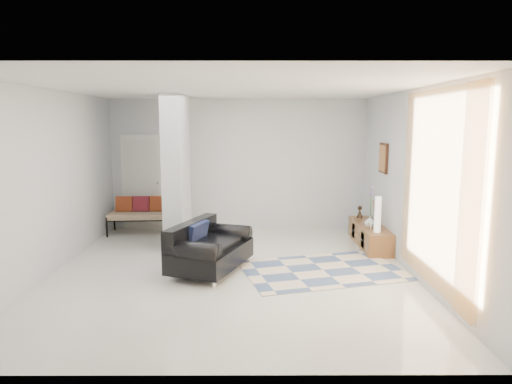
{
  "coord_description": "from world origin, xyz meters",
  "views": [
    {
      "loc": [
        0.36,
        -6.88,
        2.3
      ],
      "look_at": [
        0.38,
        0.6,
        1.15
      ],
      "focal_mm": 32.0,
      "sensor_mm": 36.0,
      "label": 1
    }
  ],
  "objects": [
    {
      "name": "floor",
      "position": [
        0.0,
        0.0,
        0.0
      ],
      "size": [
        6.0,
        6.0,
        0.0
      ],
      "primitive_type": "plane",
      "color": "beige",
      "rests_on": "ground"
    },
    {
      "name": "ceiling",
      "position": [
        0.0,
        0.0,
        2.8
      ],
      "size": [
        6.0,
        6.0,
        0.0
      ],
      "primitive_type": "plane",
      "rotation": [
        3.14,
        0.0,
        0.0
      ],
      "color": "white",
      "rests_on": "wall_back"
    },
    {
      "name": "wall_back",
      "position": [
        0.0,
        3.0,
        1.4
      ],
      "size": [
        6.0,
        0.0,
        6.0
      ],
      "primitive_type": "plane",
      "rotation": [
        1.57,
        0.0,
        0.0
      ],
      "color": "silver",
      "rests_on": "ground"
    },
    {
      "name": "wall_front",
      "position": [
        0.0,
        -3.0,
        1.4
      ],
      "size": [
        6.0,
        0.0,
        6.0
      ],
      "primitive_type": "plane",
      "rotation": [
        -1.57,
        0.0,
        0.0
      ],
      "color": "silver",
      "rests_on": "ground"
    },
    {
      "name": "wall_left",
      "position": [
        -2.75,
        0.0,
        1.4
      ],
      "size": [
        0.0,
        6.0,
        6.0
      ],
      "primitive_type": "plane",
      "rotation": [
        1.57,
        0.0,
        1.57
      ],
      "color": "silver",
      "rests_on": "ground"
    },
    {
      "name": "wall_right",
      "position": [
        2.75,
        0.0,
        1.4
      ],
      "size": [
        0.0,
        6.0,
        6.0
      ],
      "primitive_type": "plane",
      "rotation": [
        1.57,
        0.0,
        -1.57
      ],
      "color": "silver",
      "rests_on": "ground"
    },
    {
      "name": "partition_column",
      "position": [
        -1.1,
        1.6,
        1.4
      ],
      "size": [
        0.35,
        1.2,
        2.8
      ],
      "primitive_type": "cube",
      "color": "#B1B7B9",
      "rests_on": "floor"
    },
    {
      "name": "hallway_door",
      "position": [
        -2.1,
        2.96,
        1.02
      ],
      "size": [
        0.85,
        0.06,
        2.04
      ],
      "primitive_type": "cube",
      "color": "silver",
      "rests_on": "floor"
    },
    {
      "name": "curtain",
      "position": [
        2.67,
        -1.15,
        1.45
      ],
      "size": [
        0.0,
        2.55,
        2.55
      ],
      "primitive_type": "plane",
      "rotation": [
        1.57,
        0.0,
        1.57
      ],
      "color": "#FFAA43",
      "rests_on": "wall_right"
    },
    {
      "name": "wall_art",
      "position": [
        2.72,
        1.46,
        1.65
      ],
      "size": [
        0.04,
        0.45,
        0.55
      ],
      "primitive_type": "cube",
      "color": "#3A1D10",
      "rests_on": "wall_right"
    },
    {
      "name": "media_console",
      "position": [
        2.52,
        1.47,
        0.21
      ],
      "size": [
        0.45,
        1.71,
        0.8
      ],
      "color": "brown",
      "rests_on": "floor"
    },
    {
      "name": "loveseat",
      "position": [
        -0.38,
        0.0,
        0.36
      ],
      "size": [
        1.32,
        1.68,
        0.76
      ],
      "rotation": [
        0.0,
        0.0,
        -0.36
      ],
      "color": "silver",
      "rests_on": "floor"
    },
    {
      "name": "daybed",
      "position": [
        -1.93,
        2.48,
        0.43
      ],
      "size": [
        1.56,
        0.73,
        0.77
      ],
      "rotation": [
        0.0,
        0.0,
        0.05
      ],
      "color": "black",
      "rests_on": "floor"
    },
    {
      "name": "area_rug",
      "position": [
        1.42,
        -0.01,
        0.01
      ],
      "size": [
        2.76,
        2.18,
        0.01
      ],
      "primitive_type": "cube",
      "rotation": [
        0.0,
        0.0,
        0.26
      ],
      "color": "beige",
      "rests_on": "floor"
    },
    {
      "name": "cylinder_lamp",
      "position": [
        2.5,
        0.89,
        0.71
      ],
      "size": [
        0.11,
        0.11,
        0.63
      ],
      "primitive_type": "cylinder",
      "color": "silver",
      "rests_on": "media_console"
    },
    {
      "name": "bronze_figurine",
      "position": [
        2.47,
        2.1,
        0.52
      ],
      "size": [
        0.12,
        0.12,
        0.24
      ],
      "primitive_type": null,
      "rotation": [
        0.0,
        0.0,
        -0.02
      ],
      "color": "black",
      "rests_on": "media_console"
    },
    {
      "name": "vase",
      "position": [
        2.47,
        1.27,
        0.5
      ],
      "size": [
        0.21,
        0.21,
        0.21
      ],
      "primitive_type": "imported",
      "rotation": [
        0.0,
        0.0,
        -0.05
      ],
      "color": "silver",
      "rests_on": "media_console"
    }
  ]
}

